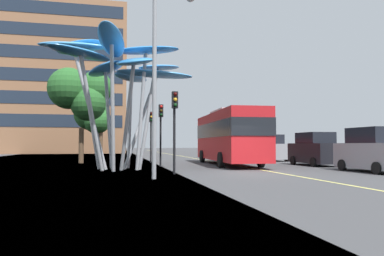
# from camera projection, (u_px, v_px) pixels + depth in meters

# --- Properties ---
(ground) EXTENTS (120.00, 240.00, 0.10)m
(ground) POSITION_uv_depth(u_px,v_px,m) (236.00, 175.00, 17.86)
(ground) COLOR #424244
(red_bus) EXTENTS (3.27, 11.18, 3.83)m
(red_bus) POSITION_uv_depth(u_px,v_px,m) (229.00, 135.00, 25.67)
(red_bus) COLOR red
(red_bus) RESTS_ON ground
(leaf_sculpture) EXTENTS (8.94, 8.26, 7.69)m
(leaf_sculpture) POSITION_uv_depth(u_px,v_px,m) (118.00, 66.00, 20.71)
(leaf_sculpture) COLOR #9EA0A5
(leaf_sculpture) RESTS_ON ground
(traffic_light_kerb_near) EXTENTS (0.28, 0.42, 3.95)m
(traffic_light_kerb_near) POSITION_uv_depth(u_px,v_px,m) (175.00, 115.00, 17.52)
(traffic_light_kerb_near) COLOR black
(traffic_light_kerb_near) RESTS_ON ground
(traffic_light_kerb_far) EXTENTS (0.28, 0.42, 3.95)m
(traffic_light_kerb_far) POSITION_uv_depth(u_px,v_px,m) (161.00, 122.00, 23.32)
(traffic_light_kerb_far) COLOR black
(traffic_light_kerb_far) RESTS_ON ground
(traffic_light_island_mid) EXTENTS (0.28, 0.42, 3.95)m
(traffic_light_island_mid) POSITION_uv_depth(u_px,v_px,m) (151.00, 126.00, 28.50)
(traffic_light_island_mid) COLOR black
(traffic_light_island_mid) RESTS_ON ground
(car_parked_near) EXTENTS (2.05, 4.33, 2.30)m
(car_parked_near) POSITION_uv_depth(u_px,v_px,m) (374.00, 151.00, 18.87)
(car_parked_near) COLOR gray
(car_parked_near) RESTS_ON ground
(car_parked_mid) EXTENTS (2.05, 4.29, 2.23)m
(car_parked_mid) POSITION_uv_depth(u_px,v_px,m) (315.00, 150.00, 24.71)
(car_parked_mid) COLOR black
(car_parked_mid) RESTS_ON ground
(car_parked_far) EXTENTS (2.03, 4.04, 2.25)m
(car_parked_far) POSITION_uv_depth(u_px,v_px,m) (270.00, 149.00, 31.74)
(car_parked_far) COLOR gray
(car_parked_far) RESTS_ON ground
(car_side_street) EXTENTS (1.95, 4.03, 2.25)m
(car_side_street) POSITION_uv_depth(u_px,v_px,m) (238.00, 148.00, 38.55)
(car_side_street) COLOR maroon
(car_side_street) RESTS_ON ground
(car_far_side) EXTENTS (1.98, 3.88, 2.07)m
(car_far_side) POSITION_uv_depth(u_px,v_px,m) (227.00, 148.00, 44.36)
(car_far_side) COLOR gray
(car_far_side) RESTS_ON ground
(street_lamp) EXTENTS (1.85, 0.44, 8.00)m
(street_lamp) POSITION_uv_depth(u_px,v_px,m) (164.00, 57.00, 15.40)
(street_lamp) COLOR gray
(street_lamp) RESTS_ON ground
(tree_pavement_near) EXTENTS (4.78, 3.12, 7.16)m
(tree_pavement_near) POSITION_uv_depth(u_px,v_px,m) (81.00, 93.00, 27.61)
(tree_pavement_near) COLOR brown
(tree_pavement_near) RESTS_ON ground
(tree_pavement_far) EXTENTS (3.84, 4.17, 6.62)m
(tree_pavement_far) POSITION_uv_depth(u_px,v_px,m) (93.00, 114.00, 38.77)
(tree_pavement_far) COLOR brown
(tree_pavement_far) RESTS_ON ground
(backdrop_building) EXTENTS (18.80, 11.62, 23.61)m
(backdrop_building) POSITION_uv_depth(u_px,v_px,m) (67.00, 81.00, 60.21)
(backdrop_building) COLOR #8E6042
(backdrop_building) RESTS_ON ground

